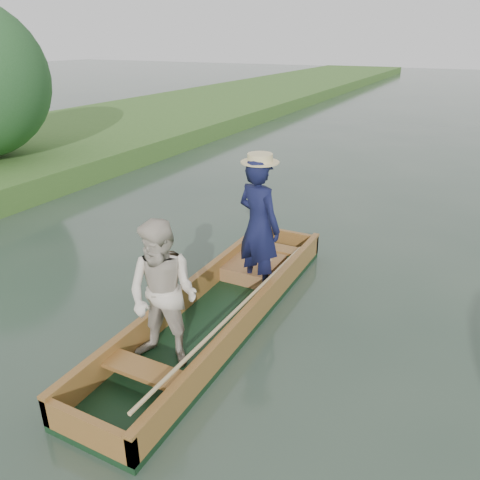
% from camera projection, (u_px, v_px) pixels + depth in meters
% --- Properties ---
extents(ground, '(120.00, 120.00, 0.00)m').
position_uv_depth(ground, '(220.00, 320.00, 6.36)').
color(ground, '#283D30').
rests_on(ground, ground).
extents(trees_far, '(21.34, 3.87, 4.50)m').
position_uv_depth(trees_far, '(202.00, 99.00, 8.70)').
color(trees_far, '#47331E').
rests_on(trees_far, ground).
extents(punt, '(1.15, 5.00, 2.10)m').
position_uv_depth(punt, '(217.00, 277.00, 6.02)').
color(punt, black).
rests_on(punt, ground).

